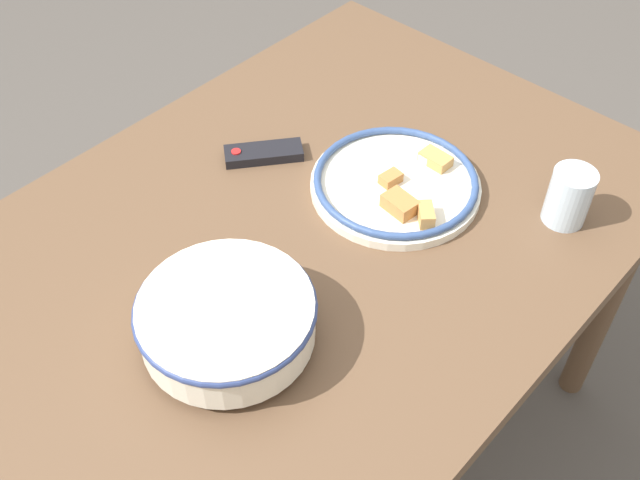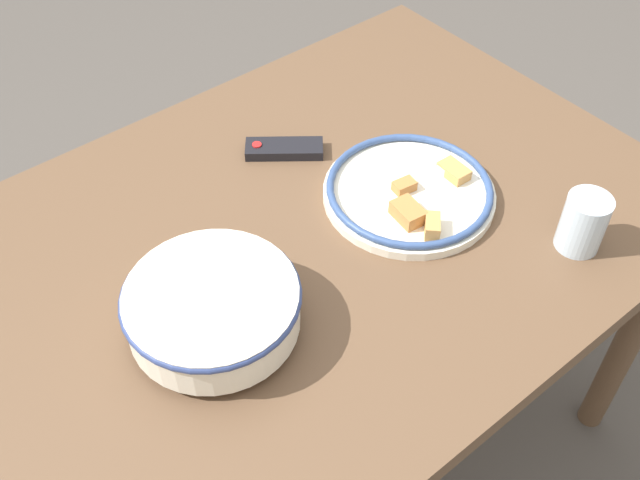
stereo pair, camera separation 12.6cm
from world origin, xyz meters
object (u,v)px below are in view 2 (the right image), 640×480
object	(u,v)px
tv_remote	(284,149)
drinking_glass	(583,223)
food_plate	(410,192)
noodle_bowl	(213,308)

from	to	relation	value
tv_remote	drinking_glass	xyz separation A→B (m)	(0.25, -0.52, 0.04)
food_plate	tv_remote	xyz separation A→B (m)	(-0.10, 0.25, -0.01)
food_plate	tv_remote	bearing A→B (deg)	112.10
noodle_bowl	drinking_glass	world-z (taller)	drinking_glass
food_plate	drinking_glass	bearing A→B (deg)	-61.57
food_plate	drinking_glass	world-z (taller)	drinking_glass
noodle_bowl	food_plate	distance (m)	0.45
noodle_bowl	tv_remote	xyz separation A→B (m)	(0.34, 0.28, -0.04)
noodle_bowl	drinking_glass	distance (m)	0.64
noodle_bowl	food_plate	size ratio (longest dim) A/B	0.87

